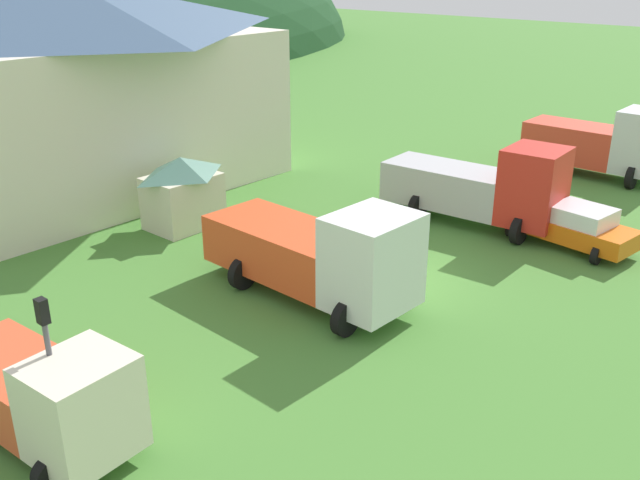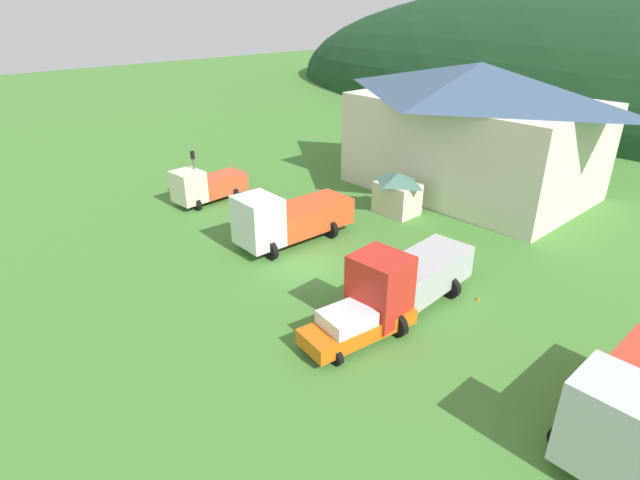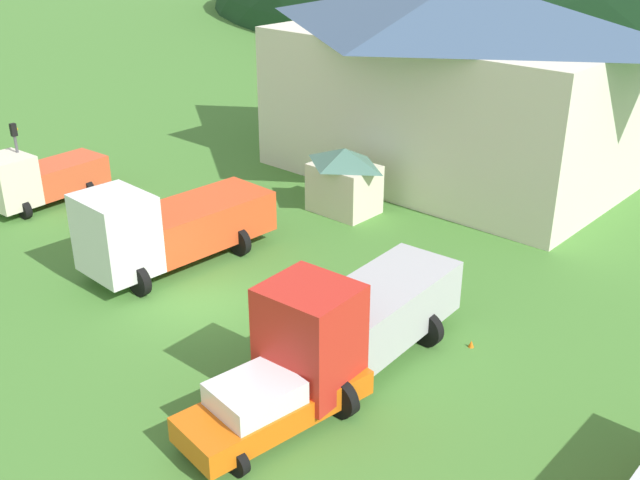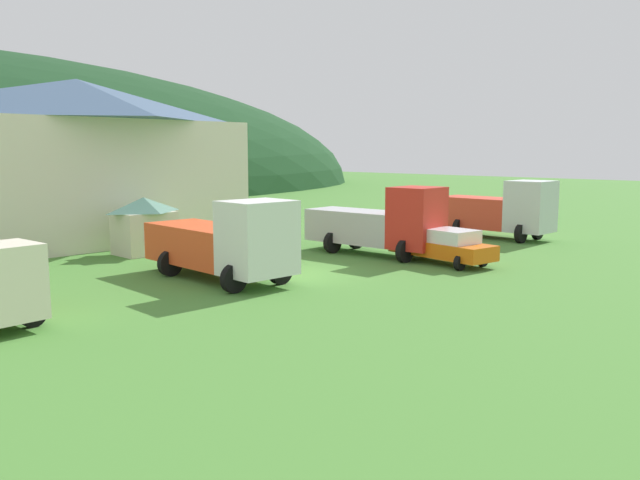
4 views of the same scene
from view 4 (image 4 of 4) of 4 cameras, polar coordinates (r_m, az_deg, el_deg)
The scene contains 8 objects.
ground_plane at distance 28.24m, azimuth -1.91°, elevation -2.90°, with size 200.00×200.00×0.00m, color #477F33.
depot_building at distance 41.28m, azimuth -20.41°, elevation 6.84°, with size 17.78×12.16×9.44m.
play_shed_cream at distance 34.32m, azimuth -15.24°, elevation 1.30°, with size 3.01×2.26×2.92m.
heavy_rig_white at distance 26.49m, azimuth -8.29°, elevation -0.13°, with size 3.53×7.55×3.40m.
crane_truck_red at distance 32.71m, azimuth 5.57°, elevation 1.53°, with size 3.41×7.46×3.55m.
tow_truck_silver at distance 40.48m, azimuth 15.80°, elevation 2.59°, with size 3.25×6.85×3.54m.
service_pickup_orange at distance 30.92m, azimuth 10.89°, elevation -0.53°, with size 2.76×5.42×1.66m.
traffic_cone_near_pickup at distance 36.55m, azimuth 3.40°, elevation -0.42°, with size 0.36×0.36×0.45m, color orange.
Camera 4 is at (-19.20, -20.01, 5.31)m, focal length 36.27 mm.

